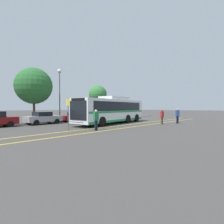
# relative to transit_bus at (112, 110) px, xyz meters

# --- Properties ---
(ground_plane) EXTENTS (220.00, 220.00, 0.00)m
(ground_plane) POSITION_rel_transit_bus_xyz_m (-0.37, 0.26, -1.62)
(ground_plane) COLOR #423F3D
(lane_strip_0) EXTENTS (30.99, 0.20, 0.01)m
(lane_strip_0) POSITION_rel_transit_bus_xyz_m (-0.02, -2.20, -1.61)
(lane_strip_0) COLOR gold
(lane_strip_0) RESTS_ON ground_plane
(lane_strip_1) EXTENTS (30.99, 0.20, 0.01)m
(lane_strip_1) POSITION_rel_transit_bus_xyz_m (-0.02, -4.03, -1.61)
(lane_strip_1) COLOR gold
(lane_strip_1) RESTS_ON ground_plane
(curb_strip) EXTENTS (38.99, 0.36, 0.15)m
(curb_strip) POSITION_rel_transit_bus_xyz_m (-0.02, 6.48, -1.54)
(curb_strip) COLOR #99999E
(curb_strip) RESTS_ON ground_plane
(transit_bus) EXTENTS (11.50, 3.99, 3.19)m
(transit_bus) POSITION_rel_transit_bus_xyz_m (0.00, 0.00, 0.00)
(transit_bus) COLOR white
(transit_bus) RESTS_ON ground_plane
(parked_car_1) EXTENTS (4.04, 2.07, 1.42)m
(parked_car_1) POSITION_rel_transit_bus_xyz_m (-6.04, 5.16, -0.90)
(parked_car_1) COLOR #9E9EA3
(parked_car_1) RESTS_ON ground_plane
(parked_car_2) EXTENTS (4.13, 2.10, 1.29)m
(parked_car_2) POSITION_rel_transit_bus_xyz_m (-1.40, 5.47, -0.95)
(parked_car_2) COLOR maroon
(parked_car_2) RESTS_ON ground_plane
(pedestrian_0) EXTENTS (0.45, 0.27, 1.67)m
(pedestrian_0) POSITION_rel_transit_bus_xyz_m (3.00, -4.88, -0.67)
(pedestrian_0) COLOR brown
(pedestrian_0) RESTS_ON ground_plane
(pedestrian_1) EXTENTS (0.47, 0.39, 1.79)m
(pedestrian_1) POSITION_rel_transit_bus_xyz_m (5.30, -5.70, -0.59)
(pedestrian_1) COLOR #191E38
(pedestrian_1) RESTS_ON ground_plane
(pedestrian_2) EXTENTS (0.43, 0.23, 1.72)m
(pedestrian_2) POSITION_rel_transit_bus_xyz_m (-5.59, -3.42, -0.63)
(pedestrian_2) COLOR #191E38
(pedestrian_2) RESTS_ON ground_plane
(bus_stop_sign) EXTENTS (0.09, 0.40, 2.66)m
(bus_stop_sign) POSITION_rel_transit_bus_xyz_m (-7.17, -1.78, 0.06)
(bus_stop_sign) COLOR #59595E
(bus_stop_sign) RESTS_ON ground_plane
(street_lamp) EXTENTS (0.57, 0.57, 7.25)m
(street_lamp) POSITION_rel_transit_bus_xyz_m (-2.35, 7.84, 3.87)
(street_lamp) COLOR #59595E
(street_lamp) RESTS_ON ground_plane
(tree_0) EXTENTS (3.31, 3.31, 5.98)m
(tree_0) POSITION_rel_transit_bus_xyz_m (6.47, 9.68, 2.69)
(tree_0) COLOR #513823
(tree_0) RESTS_ON ground_plane
(tree_2) EXTENTS (4.61, 4.61, 6.96)m
(tree_2) POSITION_rel_transit_bus_xyz_m (-5.67, 8.43, 3.03)
(tree_2) COLOR #513823
(tree_2) RESTS_ON ground_plane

